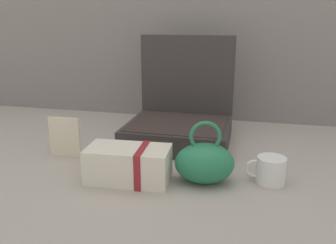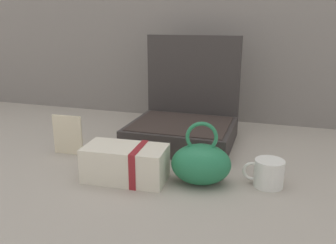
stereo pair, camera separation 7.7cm
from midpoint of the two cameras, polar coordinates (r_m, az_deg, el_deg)
name	(u,v)px [view 2 (the right image)]	position (r m, az deg, el deg)	size (l,w,h in m)	color
ground_plane	(171,160)	(1.22, 2.29, -6.21)	(6.00, 6.00, 0.00)	#9E9384
open_suitcase	(184,120)	(1.38, 4.30, 0.27)	(0.39, 0.35, 0.41)	#332D2B
teal_pouch_handbag	(201,163)	(1.03, 7.58, -6.75)	(0.20, 0.16, 0.19)	#237247
cream_toiletry_bag	(127,163)	(1.06, -4.70, -6.77)	(0.25, 0.14, 0.11)	beige
coffee_mug	(268,173)	(1.07, 18.10, -7.98)	(0.12, 0.09, 0.08)	silver
info_card_left	(68,135)	(1.28, -14.46, -2.07)	(0.11, 0.01, 0.14)	beige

